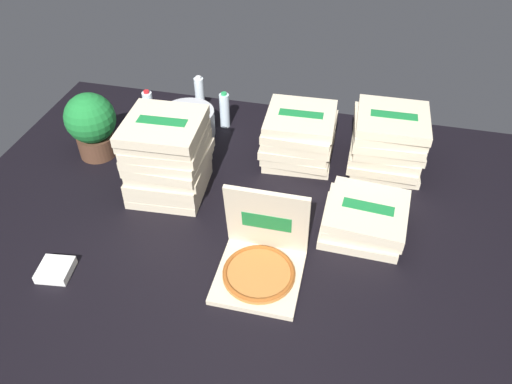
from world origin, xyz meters
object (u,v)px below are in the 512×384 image
pizza_stack_right_far (168,157)px  water_bottle_1 (200,94)px  water_bottle_5 (139,128)px  napkin_pile (56,270)px  pizza_stack_center_near (364,218)px  pizza_stack_right_near (299,137)px  water_bottle_3 (204,140)px  ice_bucket (188,122)px  pizza_stack_right_mid (387,141)px  water_bottle_2 (149,108)px  potted_plant (92,124)px  water_bottle_0 (147,117)px  water_bottle_4 (225,110)px  open_pizza_box (261,259)px

pizza_stack_right_far → water_bottle_1: (-0.11, 0.87, -0.11)m
water_bottle_1 → water_bottle_5: (-0.24, -0.49, 0.00)m
water_bottle_5 → napkin_pile: size_ratio=1.66×
pizza_stack_center_near → water_bottle_5: size_ratio=1.74×
pizza_stack_right_near → water_bottle_3: (-0.56, -0.11, -0.03)m
ice_bucket → pizza_stack_right_mid: bearing=-2.9°
pizza_stack_center_near → water_bottle_5: bearing=162.6°
water_bottle_2 → water_bottle_5: (0.03, -0.23, 0.00)m
water_bottle_1 → potted_plant: (-0.45, -0.65, 0.10)m
water_bottle_0 → napkin_pile: size_ratio=1.66×
pizza_stack_right_far → water_bottle_4: 0.71m
water_bottle_0 → water_bottle_4: (0.46, 0.19, 0.00)m
pizza_stack_right_far → water_bottle_0: 0.62m
open_pizza_box → napkin_pile: 0.98m
pizza_stack_right_mid → ice_bucket: size_ratio=1.26×
pizza_stack_right_mid → water_bottle_4: bearing=168.9°
water_bottle_1 → water_bottle_4: 0.28m
pizza_stack_right_near → water_bottle_0: (-1.00, 0.05, -0.03)m
open_pizza_box → water_bottle_0: open_pizza_box is taller
water_bottle_0 → water_bottle_5: (-0.00, -0.13, 0.00)m
pizza_stack_right_mid → pizza_stack_center_near: 0.58m
water_bottle_0 → water_bottle_5: size_ratio=1.00×
water_bottle_0 → pizza_stack_right_near: bearing=-2.9°
water_bottle_5 → napkin_pile: bearing=-88.5°
pizza_stack_right_mid → pizza_stack_right_far: bearing=-157.0°
ice_bucket → water_bottle_3: bearing=-51.0°
open_pizza_box → potted_plant: bearing=150.1°
pizza_stack_right_near → water_bottle_3: size_ratio=1.72×
napkin_pile → water_bottle_3: bearing=68.7°
water_bottle_2 → pizza_stack_right_mid: bearing=-4.3°
water_bottle_1 → potted_plant: 0.80m
pizza_stack_right_mid → water_bottle_2: pizza_stack_right_mid is taller
pizza_stack_right_near → pizza_stack_center_near: (0.43, -0.52, -0.08)m
pizza_stack_center_near → water_bottle_3: size_ratio=1.74×
potted_plant → napkin_pile: bearing=-75.2°
open_pizza_box → pizza_stack_right_mid: bearing=61.0°
water_bottle_2 → potted_plant: 0.45m
water_bottle_3 → water_bottle_4: (0.03, 0.36, 0.00)m
water_bottle_1 → napkin_pile: bearing=-97.6°
water_bottle_2 → water_bottle_4: (0.49, 0.09, 0.00)m
ice_bucket → water_bottle_0: 0.27m
pizza_stack_center_near → water_bottle_1: water_bottle_1 is taller
water_bottle_1 → water_bottle_5: same height
open_pizza_box → pizza_stack_right_far: (-0.63, 0.47, 0.15)m
water_bottle_3 → potted_plant: potted_plant is taller
potted_plant → napkin_pile: (0.24, -0.92, -0.20)m
open_pizza_box → water_bottle_4: bearing=113.6°
pizza_stack_center_near → water_bottle_0: bearing=158.0°
water_bottle_1 → water_bottle_3: 0.56m
pizza_stack_right_near → water_bottle_3: 0.58m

